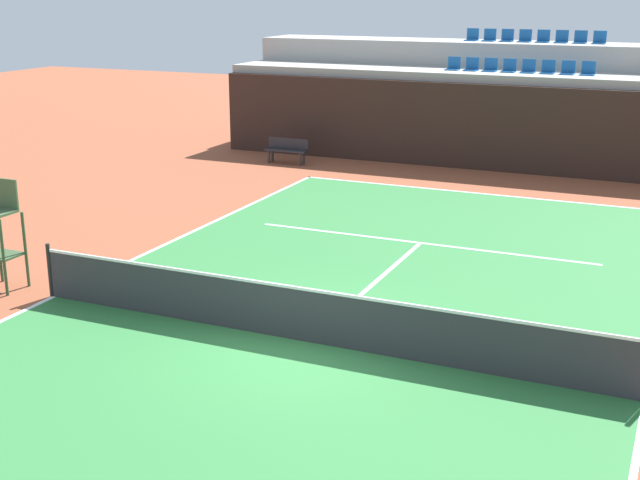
# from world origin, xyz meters

# --- Properties ---
(ground_plane) EXTENTS (80.00, 80.00, 0.00)m
(ground_plane) POSITION_xyz_m (0.00, 0.00, 0.00)
(ground_plane) COLOR brown
(court_surface) EXTENTS (11.00, 24.00, 0.01)m
(court_surface) POSITION_xyz_m (0.00, 0.00, 0.01)
(court_surface) COLOR #2D7238
(court_surface) RESTS_ON ground_plane
(baseline_far) EXTENTS (11.00, 0.10, 0.00)m
(baseline_far) POSITION_xyz_m (0.00, 11.95, 0.01)
(baseline_far) COLOR white
(baseline_far) RESTS_ON court_surface
(sideline_left) EXTENTS (0.10, 24.00, 0.00)m
(sideline_left) POSITION_xyz_m (-5.45, 0.00, 0.01)
(sideline_left) COLOR white
(sideline_left) RESTS_ON court_surface
(service_line_far) EXTENTS (8.26, 0.10, 0.00)m
(service_line_far) POSITION_xyz_m (0.00, 6.40, 0.01)
(service_line_far) COLOR white
(service_line_far) RESTS_ON court_surface
(centre_service_line) EXTENTS (0.10, 6.40, 0.00)m
(centre_service_line) POSITION_xyz_m (0.00, 3.20, 0.01)
(centre_service_line) COLOR white
(centre_service_line) RESTS_ON court_surface
(back_wall) EXTENTS (20.38, 0.30, 2.80)m
(back_wall) POSITION_xyz_m (0.00, 15.40, 1.40)
(back_wall) COLOR black
(back_wall) RESTS_ON ground_plane
(stands_tier_lower) EXTENTS (20.38, 2.40, 3.08)m
(stands_tier_lower) POSITION_xyz_m (0.00, 16.75, 1.54)
(stands_tier_lower) COLOR #9E9E99
(stands_tier_lower) RESTS_ON ground_plane
(stands_tier_upper) EXTENTS (20.38, 2.40, 3.93)m
(stands_tier_upper) POSITION_xyz_m (0.00, 19.15, 1.97)
(stands_tier_upper) COLOR #9E9E99
(stands_tier_upper) RESTS_ON ground_plane
(seating_row_lower) EXTENTS (4.91, 0.44, 0.44)m
(seating_row_lower) POSITION_xyz_m (0.00, 16.85, 3.21)
(seating_row_lower) COLOR #145193
(seating_row_lower) RESTS_ON stands_tier_lower
(seating_row_upper) EXTENTS (4.91, 0.44, 0.44)m
(seating_row_upper) POSITION_xyz_m (0.00, 19.25, 4.06)
(seating_row_upper) COLOR #145193
(seating_row_upper) RESTS_ON stands_tier_upper
(tennis_net) EXTENTS (11.08, 0.08, 1.07)m
(tennis_net) POSITION_xyz_m (0.00, 0.00, 0.51)
(tennis_net) COLOR black
(tennis_net) RESTS_ON court_surface
(umpire_chair) EXTENTS (0.76, 0.66, 2.20)m
(umpire_chair) POSITION_xyz_m (-6.70, 0.06, 1.19)
(umpire_chair) COLOR #334C2D
(umpire_chair) RESTS_ON ground_plane
(player_bench) EXTENTS (1.50, 0.40, 0.85)m
(player_bench) POSITION_xyz_m (-7.10, 13.74, 0.51)
(player_bench) COLOR #232328
(player_bench) RESTS_ON ground_plane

